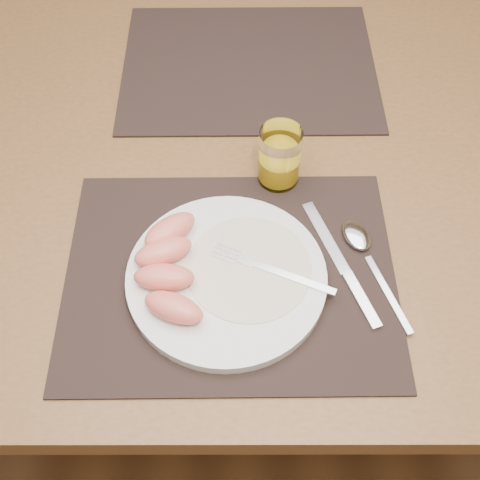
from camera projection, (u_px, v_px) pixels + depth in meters
name	position (u px, v px, depth m)	size (l,w,h in m)	color
ground	(244.00, 356.00, 1.56)	(5.00, 5.00, 0.00)	brown
table	(246.00, 191.00, 1.02)	(1.40, 0.90, 0.75)	brown
placemat_near	(230.00, 274.00, 0.82)	(0.45, 0.35, 0.00)	black
placemat_far	(249.00, 66.00, 1.08)	(0.45, 0.35, 0.00)	black
plate	(227.00, 277.00, 0.81)	(0.27, 0.27, 0.02)	white
plate_dressing	(249.00, 268.00, 0.81)	(0.17, 0.17, 0.00)	white
fork	(262.00, 267.00, 0.81)	(0.17, 0.09, 0.00)	silver
knife	(346.00, 273.00, 0.82)	(0.09, 0.21, 0.01)	silver
spoon	(361.00, 243.00, 0.84)	(0.08, 0.19, 0.01)	silver
juice_glass	(279.00, 159.00, 0.89)	(0.06, 0.06, 0.09)	white
grapefruit_wedges	(168.00, 266.00, 0.79)	(0.11, 0.19, 0.03)	#F47963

